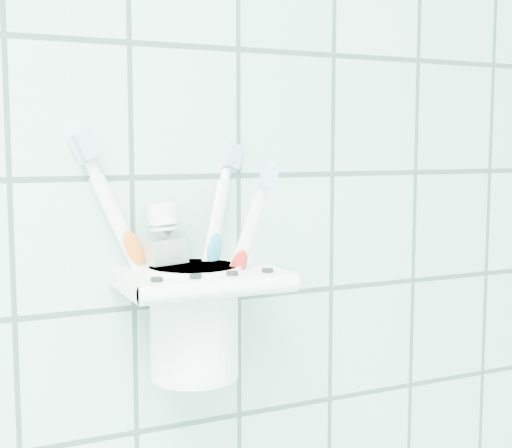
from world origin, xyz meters
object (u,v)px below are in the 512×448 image
toothbrush_blue (187,248)px  cup (194,317)px  toothbrush_pink (184,239)px  toothbrush_orange (202,260)px  holder_bracket (198,280)px  toothpaste_tube (176,272)px

toothbrush_blue → cup: bearing=12.9°
toothbrush_pink → cup: bearing=-87.1°
cup → toothbrush_pink: 0.07m
toothbrush_orange → holder_bracket: bearing=-178.8°
toothbrush_pink → toothbrush_orange: (0.01, -0.02, -0.02)m
toothbrush_pink → toothbrush_blue: size_ratio=1.06×
toothbrush_pink → toothbrush_orange: size_ratio=1.18×
holder_bracket → toothbrush_blue: (-0.01, 0.00, 0.03)m
toothbrush_orange → toothpaste_tube: size_ratio=1.28×
cup → toothbrush_pink: size_ratio=0.45×
holder_bracket → toothbrush_pink: toothbrush_pink is taller
holder_bracket → cup: same height
toothbrush_pink → toothbrush_blue: (-0.00, -0.01, -0.01)m
cup → toothbrush_blue: 0.06m
cup → toothbrush_blue: (-0.01, -0.00, 0.06)m
holder_bracket → toothbrush_pink: (-0.01, 0.02, 0.03)m
toothbrush_blue → toothbrush_orange: toothbrush_blue is taller
cup → holder_bracket: bearing=-55.4°
holder_bracket → toothbrush_blue: 0.03m
toothbrush_pink → toothbrush_blue: bearing=-117.4°
toothbrush_blue → toothbrush_orange: 0.02m
toothbrush_blue → toothbrush_pink: bearing=69.3°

